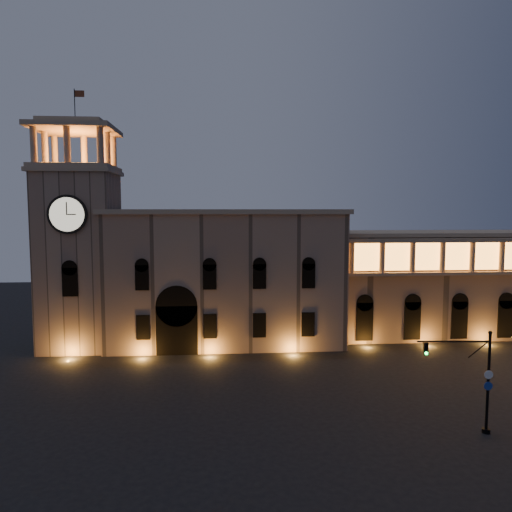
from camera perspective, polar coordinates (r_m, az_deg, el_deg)
The scene contains 5 objects.
ground at distance 47.07m, azimuth -0.42°, elevation -16.59°, with size 160.00×160.00×0.00m, color black.
government_building at distance 66.08m, azimuth -3.57°, elevation -2.32°, with size 30.80×12.80×17.60m.
clock_tower at distance 67.03m, azimuth -19.53°, elevation 0.69°, with size 9.80×9.80×32.40m.
colonnade_wing at distance 76.73m, azimuth 22.81°, elevation -2.75°, with size 40.60×11.50×14.50m.
traffic_light at distance 43.64m, azimuth 23.79°, elevation -12.81°, with size 5.99×0.83×8.22m.
Camera 1 is at (-3.07, -43.55, 17.59)m, focal length 35.00 mm.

